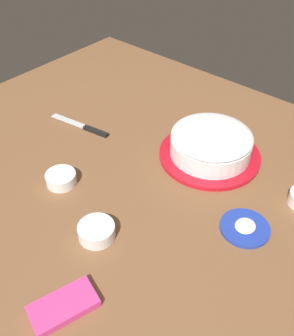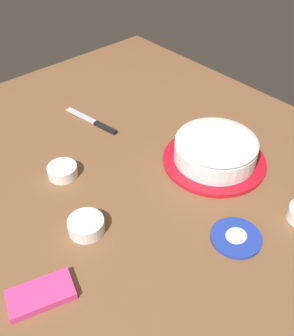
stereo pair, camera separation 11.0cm
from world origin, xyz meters
name	(u,v)px [view 1 (the left image)]	position (x,y,z in m)	size (l,w,h in m)	color
ground_plane	(110,189)	(0.00, 0.00, 0.00)	(1.54, 1.54, 0.00)	brown
frosted_cake	(211,145)	(0.31, -0.13, 0.05)	(0.31, 0.31, 0.10)	red
frosting_tub_lid	(245,228)	(0.12, -0.36, 0.01)	(0.13, 0.13, 0.02)	#233DAD
spreading_knife	(84,127)	(0.15, 0.28, 0.01)	(0.06, 0.24, 0.01)	silver
sprinkle_bowl_yellow	(61,178)	(-0.07, 0.12, 0.02)	(0.09, 0.09, 0.03)	white
sprinkle_bowl_orange	(97,231)	(-0.14, -0.09, 0.02)	(0.09, 0.09, 0.04)	white
candy_box_lower	(63,306)	(-0.32, -0.18, 0.01)	(0.14, 0.07, 0.02)	#E53D8E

